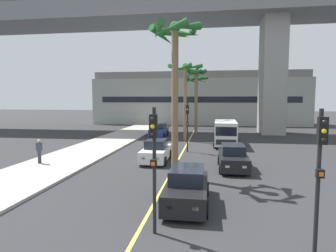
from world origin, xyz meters
TOP-DOWN VIEW (x-y plane):
  - sidewalk_left at (-8.00, 16.00)m, footprint 4.80×80.00m
  - lane_stripe_center at (0.00, 24.00)m, footprint 0.14×56.00m
  - bridge_overpass at (0.88, 37.06)m, footprint 89.26×8.00m
  - pier_building_backdrop at (0.00, 50.69)m, footprint 36.99×8.04m
  - car_queue_front at (1.40, 10.13)m, footprint 1.85×4.11m
  - car_queue_second at (-1.51, 18.29)m, footprint 1.85×4.11m
  - car_queue_third at (-3.81, 31.82)m, footprint 1.90×4.13m
  - car_queue_fourth at (3.78, 16.77)m, footprint 1.87×4.12m
  - delivery_van at (3.72, 26.04)m, footprint 2.25×5.29m
  - traffic_light_median_near at (0.56, 7.27)m, footprint 0.24×0.37m
  - traffic_light_right_far_corner at (5.39, 6.71)m, footprint 0.24×0.37m
  - traffic_light_median_far at (0.40, 22.22)m, footprint 0.24×0.37m
  - palm_tree_near_median at (0.41, 35.40)m, footprint 2.76×2.77m
  - palm_tree_mid_median at (-0.41, 28.57)m, footprint 3.67×3.72m
  - palm_tree_far_median at (0.36, 14.33)m, footprint 3.01×3.03m
  - palm_tree_farthest_median at (0.04, 41.55)m, footprint 3.66×3.66m
  - pedestrian_mid_block at (-9.03, 15.82)m, footprint 0.34×0.22m

SIDE VIEW (x-z plane):
  - lane_stripe_center at x=0.00m, z-range 0.00..0.01m
  - sidewalk_left at x=-8.00m, z-range 0.00..0.15m
  - car_queue_front at x=1.40m, z-range -0.06..1.50m
  - car_queue_second at x=-1.51m, z-range -0.06..1.50m
  - car_queue_third at x=-3.81m, z-range -0.06..1.50m
  - car_queue_fourth at x=3.78m, z-range -0.06..1.50m
  - pedestrian_mid_block at x=-9.03m, z-range 0.19..1.81m
  - delivery_van at x=3.72m, z-range 0.11..2.47m
  - traffic_light_median_near at x=0.56m, z-range 0.61..4.81m
  - traffic_light_right_far_corner at x=5.39m, z-range 0.61..4.81m
  - traffic_light_median_far at x=0.40m, z-range 0.61..4.81m
  - pier_building_backdrop at x=0.00m, z-range -0.06..9.11m
  - palm_tree_near_median at x=0.41m, z-range 2.28..10.59m
  - palm_tree_farthest_median at x=0.04m, z-range 2.60..10.49m
  - palm_tree_mid_median at x=-0.41m, z-range 2.81..11.00m
  - palm_tree_far_median at x=0.36m, z-range 2.60..11.30m
  - bridge_overpass at x=0.88m, z-range 5.84..24.69m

